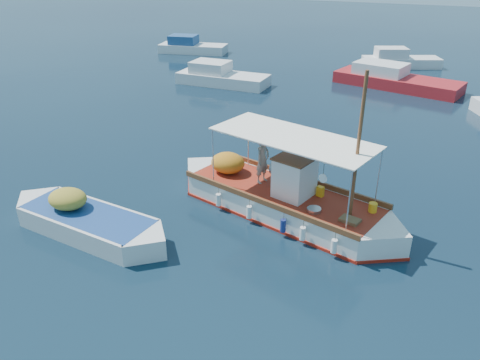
% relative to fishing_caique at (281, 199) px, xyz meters
% --- Properties ---
extents(ground, '(160.00, 160.00, 0.00)m').
position_rel_fishing_caique_xyz_m(ground, '(-0.46, -0.78, -0.53)').
color(ground, black).
rests_on(ground, ground).
extents(fishing_caique, '(9.40, 4.50, 5.96)m').
position_rel_fishing_caique_xyz_m(fishing_caique, '(0.00, 0.00, 0.00)').
color(fishing_caique, white).
rests_on(fishing_caique, ground).
extents(dinghy, '(6.77, 2.46, 1.66)m').
position_rel_fishing_caique_xyz_m(dinghy, '(-5.77, -3.96, -0.18)').
color(dinghy, white).
rests_on(dinghy, ground).
extents(bg_boat_nw, '(6.63, 2.42, 1.80)m').
position_rel_fishing_caique_xyz_m(bg_boat_nw, '(-9.95, 15.90, -0.04)').
color(bg_boat_nw, silver).
rests_on(bg_boat_nw, ground).
extents(bg_boat_n, '(9.13, 4.90, 1.80)m').
position_rel_fishing_caique_xyz_m(bg_boat_n, '(1.76, 20.05, -0.04)').
color(bg_boat_n, '#A91C20').
rests_on(bg_boat_n, ground).
extents(bg_boat_far_w, '(6.59, 3.38, 1.80)m').
position_rel_fishing_caique_xyz_m(bg_boat_far_w, '(-17.44, 25.31, -0.04)').
color(bg_boat_far_w, silver).
rests_on(bg_boat_far_w, ground).
extents(bg_boat_far_n, '(6.53, 4.23, 1.80)m').
position_rel_fishing_caique_xyz_m(bg_boat_far_n, '(1.44, 26.74, -0.04)').
color(bg_boat_far_n, silver).
rests_on(bg_boat_far_n, ground).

